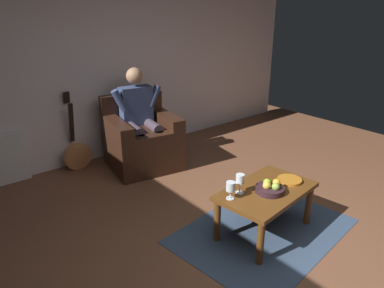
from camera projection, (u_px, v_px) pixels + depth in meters
name	position (u px, v px, depth m)	size (l,w,h in m)	color
ground_plane	(295.00, 272.00, 2.83)	(7.57, 7.57, 0.00)	brown
wall_back	(103.00, 60.00, 4.62)	(6.71, 0.06, 2.60)	white
rug	(263.00, 231.00, 3.35)	(1.61, 1.15, 0.01)	#34455C
armchair	(142.00, 141.00, 4.60)	(0.94, 0.92, 0.90)	#331C12
person_seated	(140.00, 115.00, 4.48)	(0.66, 0.61, 1.25)	navy
coffee_table	(266.00, 196.00, 3.22)	(0.97, 0.66, 0.44)	#5C3515
guitar	(77.00, 153.00, 4.54)	(0.35, 0.24, 0.99)	#B87648
radiator	(0.00, 161.00, 4.11)	(0.61, 0.06, 0.60)	white
wine_glass_near	(240.00, 180.00, 3.09)	(0.08, 0.08, 0.18)	silver
wine_glass_far	(231.00, 187.00, 3.00)	(0.08, 0.08, 0.16)	silver
fruit_bowl	(270.00, 188.00, 3.13)	(0.25, 0.25, 0.11)	#2F1C22
decorative_dish	(290.00, 180.00, 3.33)	(0.22, 0.22, 0.02)	#B56E20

